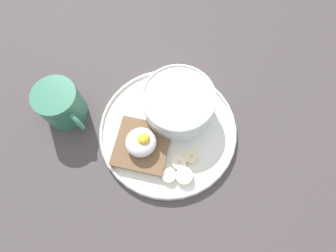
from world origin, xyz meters
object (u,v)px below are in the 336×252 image
(banana_slice_left, at_px, (184,176))
(poached_egg, at_px, (141,142))
(toast_slice, at_px, (142,146))
(coffee_mug, at_px, (61,104))
(banana_slice_front, at_px, (191,157))
(banana_slice_back, at_px, (179,163))
(oatmeal_bowl, at_px, (178,104))
(banana_slice_right, at_px, (169,176))

(banana_slice_left, bearing_deg, poached_egg, -47.75)
(toast_slice, relative_size, coffee_mug, 1.25)
(toast_slice, xyz_separation_m, banana_slice_left, (-0.07, 0.08, -0.00))
(banana_slice_front, bearing_deg, toast_slice, -24.11)
(banana_slice_back, height_order, coffee_mug, coffee_mug)
(banana_slice_back, bearing_deg, coffee_mug, -37.28)
(banana_slice_left, relative_size, banana_slice_back, 1.05)
(oatmeal_bowl, height_order, banana_slice_left, oatmeal_bowl)
(banana_slice_front, bearing_deg, poached_egg, -24.41)
(banana_slice_left, relative_size, coffee_mug, 0.40)
(oatmeal_bowl, xyz_separation_m, coffee_mug, (0.23, -0.05, -0.00))
(poached_egg, height_order, coffee_mug, coffee_mug)
(oatmeal_bowl, distance_m, banana_slice_back, 0.12)
(banana_slice_front, xyz_separation_m, banana_slice_right, (0.05, 0.03, 0.00))
(banana_slice_back, height_order, banana_slice_right, same)
(oatmeal_bowl, height_order, toast_slice, oatmeal_bowl)
(toast_slice, height_order, banana_slice_right, toast_slice)
(oatmeal_bowl, height_order, poached_egg, oatmeal_bowl)
(banana_slice_front, relative_size, banana_slice_back, 0.97)
(banana_slice_front, distance_m, coffee_mug, 0.28)
(coffee_mug, bearing_deg, toast_slice, 142.29)
(banana_slice_back, bearing_deg, banana_slice_left, 98.05)
(banana_slice_front, xyz_separation_m, banana_slice_left, (0.02, 0.03, 0.00))
(banana_slice_right, distance_m, coffee_mug, 0.26)
(banana_slice_right, bearing_deg, coffee_mug, -44.31)
(oatmeal_bowl, relative_size, banana_slice_left, 3.33)
(banana_slice_right, bearing_deg, banana_slice_back, -139.91)
(banana_slice_front, relative_size, banana_slice_right, 1.22)
(banana_slice_right, bearing_deg, toast_slice, -59.53)
(banana_slice_left, distance_m, banana_slice_back, 0.03)
(toast_slice, bearing_deg, banana_slice_right, 120.47)
(poached_egg, distance_m, banana_slice_front, 0.10)
(oatmeal_bowl, xyz_separation_m, poached_egg, (0.09, 0.06, 0.00))
(banana_slice_back, xyz_separation_m, banana_slice_right, (0.02, 0.02, -0.00))
(oatmeal_bowl, height_order, banana_slice_front, oatmeal_bowl)
(banana_slice_left, distance_m, banana_slice_right, 0.03)
(poached_egg, bearing_deg, oatmeal_bowl, -143.17)
(poached_egg, distance_m, banana_slice_left, 0.10)
(poached_egg, bearing_deg, banana_slice_front, 155.59)
(banana_slice_left, bearing_deg, banana_slice_back, -81.95)
(banana_slice_front, bearing_deg, banana_slice_left, 56.77)
(toast_slice, relative_size, banana_slice_front, 3.42)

